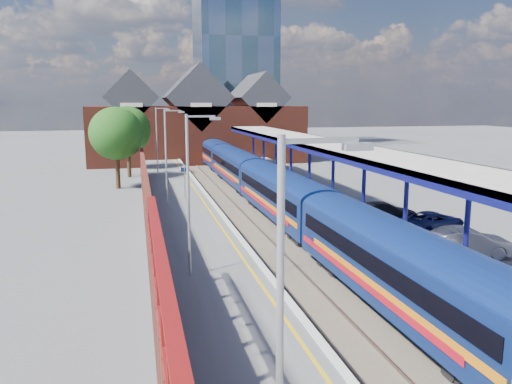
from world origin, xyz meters
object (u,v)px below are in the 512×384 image
lamp_post_d (158,137)px  platform_sign (185,177)px  lamp_post_b (191,185)px  parked_car_silver (468,242)px  parked_car_dark (383,212)px  parked_car_blue (433,221)px  lamp_post_c (168,151)px  train (256,176)px  lamp_post_a (288,327)px  relay_cabinet (491,364)px

lamp_post_d → platform_sign: size_ratio=2.80×
lamp_post_b → parked_car_silver: 13.84m
parked_car_dark → parked_car_blue: size_ratio=1.10×
lamp_post_b → parked_car_silver: (13.44, -0.40, -3.29)m
platform_sign → parked_car_silver: platform_sign is taller
lamp_post_d → parked_car_silver: size_ratio=1.65×
lamp_post_c → lamp_post_d: size_ratio=1.00×
lamp_post_d → parked_car_silver: lamp_post_d is taller
train → parked_car_blue: size_ratio=16.15×
lamp_post_a → lamp_post_d: same height
parked_car_blue → train: bearing=7.1°
platform_sign → parked_car_silver: size_ratio=0.59×
parked_car_dark → parked_car_silver: bearing=-176.5°
lamp_post_c → platform_sign: (1.36, 2.00, -2.30)m
train → lamp_post_b: bearing=-110.6°
relay_cabinet → lamp_post_d: bearing=76.9°
train → platform_sign: (-6.49, -2.93, 0.57)m
parked_car_dark → parked_car_blue: 3.12m
lamp_post_c → train: bearing=32.1°
lamp_post_d → platform_sign: bearing=-84.4°
lamp_post_a → platform_sign: size_ratio=2.80×
lamp_post_b → lamp_post_c: size_ratio=1.00×
lamp_post_b → parked_car_silver: size_ratio=1.65×
lamp_post_a → parked_car_blue: (14.71, 18.56, -3.43)m
parked_car_blue → lamp_post_a: bearing=126.0°
parked_car_dark → relay_cabinet: (-4.59, -15.88, -1.15)m
train → lamp_post_c: size_ratio=9.42×
lamp_post_a → lamp_post_b: 14.00m
platform_sign → parked_car_silver: (12.08, -18.40, -0.99)m
lamp_post_b → lamp_post_c: (0.00, 16.00, 0.00)m
lamp_post_a → parked_car_dark: (12.79, 21.02, -3.34)m
train → lamp_post_b: size_ratio=9.42×
lamp_post_d → parked_car_blue: 31.32m
lamp_post_b → parked_car_dark: size_ratio=1.56×
platform_sign → relay_cabinet: bearing=-75.7°
train → parked_car_blue: 17.76m
lamp_post_c → relay_cabinet: size_ratio=7.00×
lamp_post_c → platform_sign: bearing=55.7°
parked_car_dark → lamp_post_a: bearing=147.2°
lamp_post_a → parked_car_blue: 23.93m
train → platform_sign: platform_sign is taller
train → lamp_post_c: 9.71m
lamp_post_b → relay_cabinet: size_ratio=7.00×
lamp_post_c → lamp_post_b: bearing=-90.0°
platform_sign → relay_cabinet: platform_sign is taller
parked_car_silver → parked_car_blue: size_ratio=1.04×
parked_car_blue → lamp_post_b: bearing=91.7°
lamp_post_a → lamp_post_c: same height
parked_car_silver → relay_cabinet: (-5.25, -8.45, -1.20)m
lamp_post_a → platform_sign: lamp_post_a is taller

